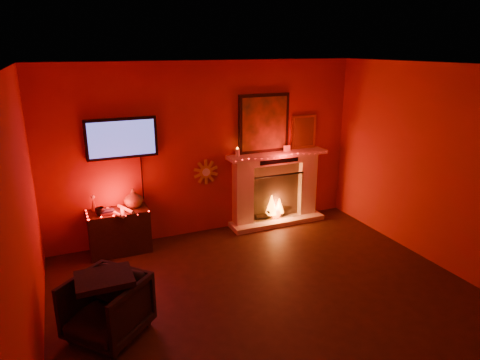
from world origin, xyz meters
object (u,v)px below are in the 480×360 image
Objects in this scene: console_table at (120,228)px; armchair at (107,307)px; sunburst_clock at (206,172)px; fireplace at (275,181)px; tv at (122,138)px.

armchair is (-0.41, -1.90, -0.04)m from console_table.
sunburst_clock is at bearing 8.81° from console_table.
sunburst_clock is (-1.19, 0.09, 0.28)m from fireplace.
fireplace is at bearing 81.55° from armchair.
sunburst_clock is 0.43× the size of console_table.
fireplace is 2.35× the size of console_table.
fireplace reaches higher than console_table.
fireplace is at bearing -1.50° from tv.
armchair is (-1.82, -2.12, -0.67)m from sunburst_clock.
fireplace is 1.23m from sunburst_clock.
sunburst_clock is (1.25, 0.03, -0.65)m from tv.
fireplace reaches higher than armchair.
tv reaches higher than armchair.
fireplace is 3.00× the size of armchair.
fireplace reaches higher than sunburst_clock.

